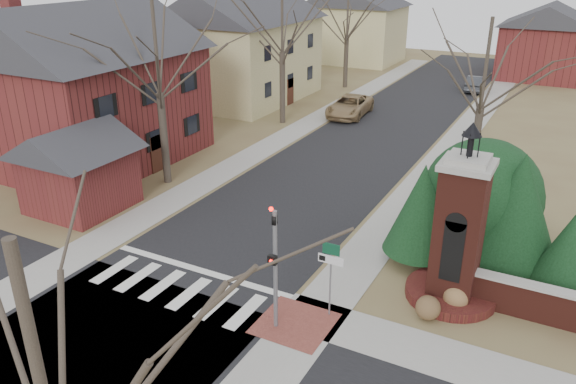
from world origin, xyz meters
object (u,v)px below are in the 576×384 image
Objects in this scene: traffic_signal_pole at (275,258)px; brick_gate_monument at (457,244)px; sign_post at (331,265)px; pickup_truck at (350,106)px; distant_car at (476,83)px.

brick_gate_monument reaches higher than traffic_signal_pole.
sign_post is 0.42× the size of brick_gate_monument.
brick_gate_monument is 24.42m from pickup_truck.
brick_gate_monument is 1.57× the size of distant_car.
brick_gate_monument reaches higher than sign_post.
distant_car is (-5.60, 33.89, -1.49)m from brick_gate_monument.
traffic_signal_pole is 0.83× the size of pickup_truck.
traffic_signal_pole is at bearing -77.17° from pickup_truck.
pickup_truck is 1.31× the size of distant_car.
sign_post is at bearing -73.48° from pickup_truck.
brick_gate_monument is 34.38m from distant_car.
traffic_signal_pole reaches higher than sign_post.
sign_post is at bearing 47.57° from traffic_signal_pole.
traffic_signal_pole is 1.09× the size of distant_car.
traffic_signal_pole reaches higher than distant_car.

